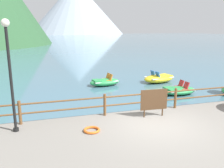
% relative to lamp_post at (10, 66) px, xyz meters
% --- Properties ---
extents(ground_plane, '(200.00, 200.00, 0.00)m').
position_rel_lamp_post_xyz_m(ground_plane, '(5.22, 39.07, -2.80)').
color(ground_plane, '#477084').
extents(promenade_dock, '(28.00, 8.00, 0.40)m').
position_rel_lamp_post_xyz_m(promenade_dock, '(5.22, -3.13, -2.60)').
color(promenade_dock, gray).
rests_on(promenade_dock, ground).
extents(dock_railing, '(23.92, 0.12, 0.95)m').
position_rel_lamp_post_xyz_m(dock_railing, '(5.22, 0.62, -1.83)').
color(dock_railing, brown).
rests_on(dock_railing, promenade_dock).
extents(lamp_post, '(0.28, 0.28, 3.98)m').
position_rel_lamp_post_xyz_m(lamp_post, '(0.00, 0.00, 0.00)').
color(lamp_post, black).
rests_on(lamp_post, promenade_dock).
extents(sign_board, '(1.18, 0.11, 1.19)m').
position_rel_lamp_post_xyz_m(sign_board, '(5.46, -0.09, -1.67)').
color(sign_board, beige).
rests_on(sign_board, promenade_dock).
extents(life_ring, '(0.61, 0.61, 0.09)m').
position_rel_lamp_post_xyz_m(life_ring, '(2.65, -0.79, -2.36)').
color(life_ring, orange).
rests_on(life_ring, promenade_dock).
extents(pedal_boat_0, '(2.30, 1.45, 0.82)m').
position_rel_lamp_post_xyz_m(pedal_boat_0, '(9.15, 3.91, -2.56)').
color(pedal_boat_0, green).
rests_on(pedal_boat_0, ground).
extents(pedal_boat_1, '(2.35, 1.44, 0.85)m').
position_rel_lamp_post_xyz_m(pedal_boat_1, '(5.27, 7.37, -2.53)').
color(pedal_boat_1, green).
rests_on(pedal_boat_1, ground).
extents(pedal_boat_3, '(2.81, 1.94, 0.91)m').
position_rel_lamp_post_xyz_m(pedal_boat_3, '(9.51, 7.20, -2.49)').
color(pedal_boat_3, yellow).
rests_on(pedal_boat_3, ground).
extents(distant_peak, '(58.43, 58.43, 31.63)m').
position_rel_lamp_post_xyz_m(distant_peak, '(23.36, 145.96, 13.01)').
color(distant_peak, '#9EADBC').
rests_on(distant_peak, ground).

